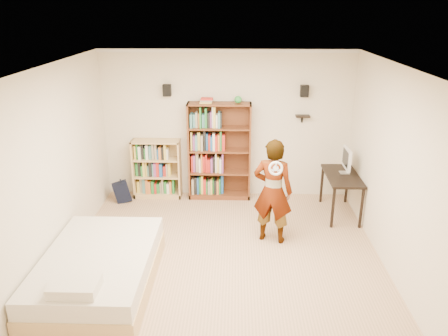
# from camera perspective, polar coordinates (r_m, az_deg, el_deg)

# --- Properties ---
(ground) EXTENTS (4.50, 5.00, 0.01)m
(ground) POSITION_cam_1_polar(r_m,az_deg,el_deg) (6.22, -0.17, -12.65)
(ground) COLOR tan
(ground) RESTS_ON ground
(room_shell) EXTENTS (4.52, 5.02, 2.71)m
(room_shell) POSITION_cam_1_polar(r_m,az_deg,el_deg) (5.46, -0.19, 3.03)
(room_shell) COLOR beige
(room_shell) RESTS_ON ground
(crown_molding) EXTENTS (4.50, 5.00, 0.06)m
(crown_molding) POSITION_cam_1_polar(r_m,az_deg,el_deg) (5.26, -0.20, 12.51)
(crown_molding) COLOR silver
(crown_molding) RESTS_ON room_shell
(speaker_left) EXTENTS (0.14, 0.12, 0.20)m
(speaker_left) POSITION_cam_1_polar(r_m,az_deg,el_deg) (7.82, -7.45, 10.04)
(speaker_left) COLOR black
(speaker_left) RESTS_ON room_shell
(speaker_right) EXTENTS (0.14, 0.12, 0.20)m
(speaker_right) POSITION_cam_1_polar(r_m,az_deg,el_deg) (7.82, 10.47, 9.86)
(speaker_right) COLOR black
(speaker_right) RESTS_ON room_shell
(wall_shelf) EXTENTS (0.25, 0.16, 0.02)m
(wall_shelf) POSITION_cam_1_polar(r_m,az_deg,el_deg) (7.92, 10.25, 6.68)
(wall_shelf) COLOR black
(wall_shelf) RESTS_ON room_shell
(tall_bookshelf) EXTENTS (1.13, 0.33, 1.79)m
(tall_bookshelf) POSITION_cam_1_polar(r_m,az_deg,el_deg) (7.95, -0.60, 2.14)
(tall_bookshelf) COLOR brown
(tall_bookshelf) RESTS_ON ground
(low_bookshelf) EXTENTS (0.88, 0.33, 1.10)m
(low_bookshelf) POSITION_cam_1_polar(r_m,az_deg,el_deg) (8.19, -8.74, -0.11)
(low_bookshelf) COLOR #D3B871
(low_bookshelf) RESTS_ON ground
(computer_desk) EXTENTS (0.53, 1.07, 0.73)m
(computer_desk) POSITION_cam_1_polar(r_m,az_deg,el_deg) (7.73, 14.97, -3.38)
(computer_desk) COLOR black
(computer_desk) RESTS_ON ground
(imac) EXTENTS (0.13, 0.45, 0.44)m
(imac) POSITION_cam_1_polar(r_m,az_deg,el_deg) (7.61, 15.58, 0.91)
(imac) COLOR silver
(imac) RESTS_ON computer_desk
(daybed) EXTENTS (1.34, 2.06, 0.61)m
(daybed) POSITION_cam_1_polar(r_m,az_deg,el_deg) (5.88, -16.07, -12.19)
(daybed) COLOR beige
(daybed) RESTS_ON ground
(person) EXTENTS (0.67, 0.53, 1.62)m
(person) POSITION_cam_1_polar(r_m,az_deg,el_deg) (6.52, 6.39, -3.05)
(person) COLOR black
(person) RESTS_ON ground
(wii_wheel) EXTENTS (0.20, 0.08, 0.21)m
(wii_wheel) POSITION_cam_1_polar(r_m,az_deg,el_deg) (6.06, 6.78, -0.05)
(wii_wheel) COLOR silver
(wii_wheel) RESTS_ON person
(navy_bag) EXTENTS (0.34, 0.28, 0.40)m
(navy_bag) POSITION_cam_1_polar(r_m,az_deg,el_deg) (8.20, -13.19, -3.02)
(navy_bag) COLOR black
(navy_bag) RESTS_ON ground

